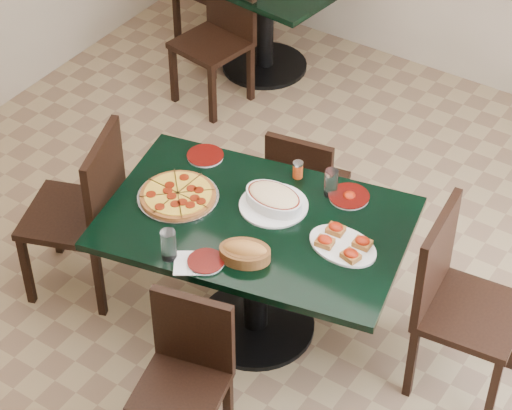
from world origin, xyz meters
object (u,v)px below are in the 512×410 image
Objects in this scene: chair_far at (304,184)px; lasagna_casserole at (274,199)px; main_table at (256,248)px; chair_right at (455,294)px; back_chair_near at (220,30)px; bread_basket at (245,252)px; back_table at (265,2)px; chair_near at (186,369)px; chair_left at (86,206)px; bruschetta_platter at (343,243)px; pepperoni_pizza at (178,195)px.

chair_far is 2.37× the size of lasagna_casserole.
chair_right reaches higher than main_table.
back_chair_near is 2.47m from bread_basket.
lasagna_casserole is at bearing 80.80° from bread_basket.
back_chair_near is (-0.06, -0.46, -0.01)m from back_table.
back_table is 0.46m from back_chair_near.
chair_right is at bearing 36.24° from chair_near.
chair_left is (-1.02, 0.52, 0.11)m from chair_near.
chair_left is at bearing 38.87° from chair_far.
bread_basket reaches higher than main_table.
back_chair_near reaches higher than bread_basket.
back_table is 1.21× the size of chair_right.
lasagna_casserole is (1.42, -1.56, 0.28)m from back_chair_near.
bruschetta_platter is (1.78, -2.08, 0.25)m from back_table.
bread_basket is at bearing -128.94° from bruschetta_platter.
chair_near reaches higher than main_table.
chair_far and bruschetta_platter have the same top height.
pepperoni_pizza is (-0.52, 0.66, 0.31)m from chair_near.
chair_right is at bearing -22.06° from back_chair_near.
bruschetta_platter is at bearing -32.08° from back_chair_near.
back_chair_near is at bearing 105.49° from bread_basket.
main_table is 2.53m from back_table.
back_table is 2.40m from chair_left.
chair_near is 0.89× the size of back_chair_near.
lasagna_casserole is at bearing 70.67° from main_table.
back_chair_near is at bearing 52.47° from chair_right.
chair_left is 0.56m from pepperoni_pizza.
lasagna_casserole is at bearing -38.37° from back_chair_near.
chair_far is 0.98× the size of chair_near.
bruschetta_platter is at bearing -42.93° from back_table.
chair_far is 1.18m from chair_right.
lasagna_casserole is at bearing 82.90° from chair_near.
back_table is at bearing 112.74° from pepperoni_pizza.
chair_far is 1.99× the size of pepperoni_pizza.
back_table is 1.31× the size of back_chair_near.
chair_far is 0.87m from pepperoni_pizza.
bread_basket is 0.75× the size of bruschetta_platter.
chair_right reaches higher than back_chair_near.
back_chair_near is (-1.40, 1.69, -0.05)m from main_table.
lasagna_casserole is (0.02, 0.13, 0.23)m from main_table.
chair_left is at bearing 139.56° from chair_near.
chair_right is 2.45× the size of pepperoni_pizza.
main_table is at bearing 82.94° from chair_left.
chair_left is at bearing 97.97° from chair_right.
chair_far is at bearing -44.00° from back_table.
lasagna_casserole is (0.43, 0.21, 0.03)m from pepperoni_pizza.
bread_basket is at bearing -42.86° from back_chair_near.
chair_right is 1.42m from pepperoni_pizza.
chair_left is at bearing -66.24° from back_chair_near.
pepperoni_pizza is (-1.36, -0.33, 0.21)m from chair_right.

